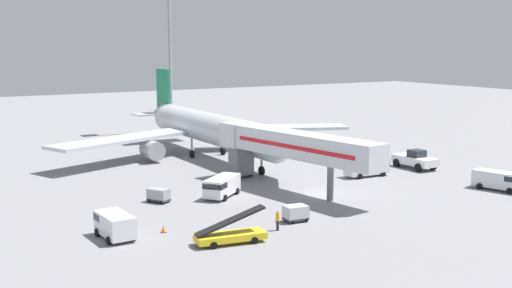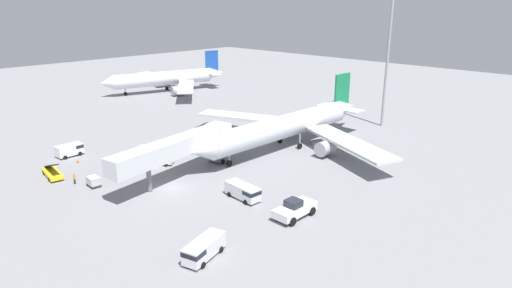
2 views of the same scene
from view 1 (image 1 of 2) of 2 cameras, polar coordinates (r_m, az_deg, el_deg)
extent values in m
plane|color=gray|center=(70.67, 5.70, -4.36)|extent=(300.00, 300.00, 0.00)
cylinder|color=silver|center=(90.93, -3.73, 1.32)|extent=(4.84, 34.06, 4.27)
cone|color=silver|center=(74.51, 2.73, -0.35)|extent=(4.25, 4.09, 4.19)
cone|color=silver|center=(109.20, -8.41, 2.69)|extent=(4.16, 6.33, 4.06)
cube|color=#147A47|center=(107.39, -8.15, 4.71)|extent=(0.44, 4.93, 6.84)
cube|color=silver|center=(108.29, -6.75, 2.78)|extent=(5.19, 3.66, 0.24)
cube|color=silver|center=(106.39, -9.30, 2.62)|extent=(5.19, 3.66, 0.24)
cube|color=silver|center=(99.63, 1.74, 1.44)|extent=(21.91, 12.99, 0.44)
cube|color=silver|center=(89.44, -11.62, 0.41)|extent=(22.02, 12.39, 0.44)
cylinder|color=#A8A8AD|center=(96.78, 0.31, 0.29)|extent=(2.62, 3.38, 2.57)
cylinder|color=#A8A8AD|center=(89.60, -9.07, -0.52)|extent=(2.62, 3.38, 2.57)
cylinder|color=gray|center=(79.77, 0.49, -1.52)|extent=(0.28, 0.28, 2.35)
cylinder|color=black|center=(79.99, 0.49, -2.35)|extent=(0.37, 1.11, 1.10)
cylinder|color=gray|center=(94.17, -2.92, 0.08)|extent=(0.28, 0.28, 2.35)
cylinder|color=black|center=(94.36, -2.92, -0.63)|extent=(0.37, 1.11, 1.10)
cylinder|color=gray|center=(92.08, -5.65, -0.16)|extent=(0.28, 0.28, 2.35)
cylinder|color=black|center=(92.27, -5.64, -0.88)|extent=(0.37, 1.11, 1.10)
cube|color=silver|center=(69.66, 4.07, -0.14)|extent=(6.10, 21.46, 2.70)
cube|color=red|center=(68.64, 3.15, -0.27)|extent=(2.67, 17.66, 0.44)
cube|color=silver|center=(78.11, -1.59, 0.86)|extent=(3.83, 3.28, 2.84)
cube|color=#232833|center=(79.10, -2.16, 1.14)|extent=(3.30, 0.72, 0.90)
cube|color=slate|center=(78.13, -1.31, -1.43)|extent=(2.79, 2.16, 3.49)
cylinder|color=black|center=(77.62, -2.13, -2.82)|extent=(0.41, 0.84, 0.80)
cylinder|color=black|center=(79.33, -0.49, -2.55)|extent=(0.41, 0.84, 0.80)
cylinder|color=slate|center=(67.30, 6.53, -3.35)|extent=(0.70, 0.70, 3.89)
cube|color=white|center=(86.56, 13.75, -1.40)|extent=(2.61, 6.09, 1.02)
cube|color=#232833|center=(86.18, 13.91, -0.80)|extent=(1.83, 1.80, 0.90)
cylinder|color=black|center=(86.16, 15.24, -1.85)|extent=(0.40, 1.10, 1.10)
cylinder|color=black|center=(84.41, 14.07, -2.02)|extent=(0.40, 1.10, 1.10)
cylinder|color=black|center=(88.89, 13.41, -1.45)|extent=(0.40, 1.10, 1.10)
cylinder|color=black|center=(87.20, 12.25, -1.61)|extent=(0.40, 1.10, 1.10)
cube|color=yellow|center=(53.32, -2.26, -8.10)|extent=(6.01, 2.78, 0.55)
cube|color=black|center=(52.95, -2.27, -6.74)|extent=(5.92, 1.92, 2.03)
cylinder|color=black|center=(54.80, -0.87, -7.92)|extent=(0.63, 0.31, 0.60)
cylinder|color=black|center=(53.18, -0.14, -8.45)|extent=(0.63, 0.31, 0.60)
cylinder|color=black|center=(53.70, -4.36, -8.31)|extent=(0.63, 0.31, 0.60)
cylinder|color=black|center=(52.03, -3.73, -8.87)|extent=(0.63, 0.31, 0.60)
cube|color=white|center=(55.66, -12.27, -6.91)|extent=(2.27, 4.49, 1.81)
cube|color=#1E232D|center=(56.91, -12.83, -6.16)|extent=(2.18, 1.50, 0.58)
cylinder|color=black|center=(56.81, -13.70, -7.53)|extent=(0.40, 0.69, 0.68)
cylinder|color=black|center=(57.47, -11.79, -7.27)|extent=(0.40, 0.69, 0.68)
cylinder|color=black|center=(54.33, -12.72, -8.25)|extent=(0.40, 0.69, 0.68)
cylinder|color=black|center=(55.02, -10.74, -7.97)|extent=(0.40, 0.69, 0.68)
cube|color=silver|center=(76.64, 20.51, -2.94)|extent=(3.37, 5.80, 1.77)
cylinder|color=black|center=(75.32, 21.37, -3.84)|extent=(0.53, 0.75, 0.68)
cylinder|color=black|center=(78.32, 19.61, -3.27)|extent=(0.53, 0.75, 0.68)
cylinder|color=black|center=(76.62, 19.03, -3.51)|extent=(0.53, 0.75, 0.68)
cube|color=white|center=(68.81, -2.99, -3.66)|extent=(5.49, 4.94, 1.83)
cube|color=#1E232D|center=(67.10, -3.63, -3.64)|extent=(2.64, 2.70, 0.59)
cylinder|color=black|center=(67.14, -2.79, -4.74)|extent=(0.76, 0.71, 0.68)
cylinder|color=black|center=(67.93, -4.32, -4.59)|extent=(0.76, 0.71, 0.68)
cylinder|color=black|center=(70.12, -1.70, -4.14)|extent=(0.76, 0.71, 0.68)
cylinder|color=black|center=(70.88, -3.17, -4.01)|extent=(0.76, 0.71, 0.68)
cube|color=silver|center=(80.24, 9.68, -1.99)|extent=(5.66, 2.29, 1.76)
cube|color=#1E232D|center=(81.30, 10.75, -1.60)|extent=(1.89, 2.09, 0.56)
cylinder|color=black|center=(82.15, 10.23, -2.34)|extent=(0.70, 0.39, 0.68)
cylinder|color=black|center=(80.71, 11.04, -2.57)|extent=(0.70, 0.39, 0.68)
cylinder|color=black|center=(80.13, 8.27, -2.58)|extent=(0.70, 0.39, 0.68)
cylinder|color=black|center=(78.65, 9.07, -2.81)|extent=(0.70, 0.39, 0.68)
cube|color=#38383D|center=(59.69, 3.48, -6.53)|extent=(2.16, 1.59, 0.22)
cube|color=silver|center=(59.52, 3.49, -5.92)|extent=(2.16, 1.59, 1.10)
cylinder|color=black|center=(58.81, 3.21, -6.88)|extent=(0.37, 0.14, 0.36)
cylinder|color=black|center=(59.93, 2.55, -6.57)|extent=(0.37, 0.14, 0.36)
cylinder|color=black|center=(59.53, 4.42, -6.70)|extent=(0.37, 0.14, 0.36)
cylinder|color=black|center=(60.64, 3.75, -6.40)|extent=(0.37, 0.14, 0.36)
cube|color=#38383D|center=(67.32, -8.52, -4.83)|extent=(2.18, 2.54, 0.22)
cube|color=#999EA5|center=(67.17, -8.53, -4.33)|extent=(2.18, 2.54, 1.01)
cylinder|color=black|center=(67.32, -7.69, -4.91)|extent=(0.28, 0.37, 0.36)
cylinder|color=black|center=(66.44, -8.30, -5.11)|extent=(0.28, 0.37, 0.36)
cylinder|color=black|center=(68.25, -8.72, -4.74)|extent=(0.28, 0.37, 0.36)
cylinder|color=black|center=(67.37, -9.34, -4.94)|extent=(0.28, 0.37, 0.36)
cylinder|color=#1E2333|center=(56.85, 1.91, -7.17)|extent=(0.29, 0.29, 0.86)
cylinder|color=orange|center=(56.65, 1.91, -6.42)|extent=(0.39, 0.39, 0.68)
sphere|color=tan|center=(56.52, 1.91, -5.96)|extent=(0.23, 0.23, 0.23)
cube|color=black|center=(56.92, -8.12, -7.67)|extent=(0.43, 0.43, 0.03)
cone|color=orange|center=(56.83, -8.13, -7.35)|extent=(0.37, 0.37, 0.64)
cylinder|color=#93969B|center=(117.11, -7.55, 8.00)|extent=(0.56, 0.56, 28.93)
camera|label=2|loc=(94.29, 47.39, 12.09)|focal=30.94mm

